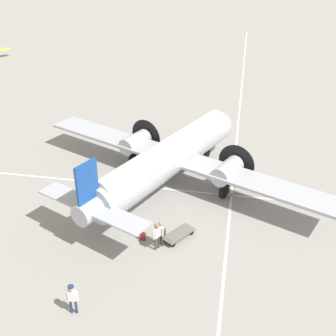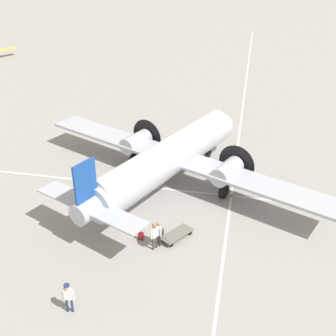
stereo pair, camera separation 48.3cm
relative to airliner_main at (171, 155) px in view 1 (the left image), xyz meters
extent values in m
plane|color=gray|center=(-0.16, -0.37, -2.46)|extent=(300.00, 300.00, 0.00)
cube|color=silver|center=(-0.16, -0.73, -2.45)|extent=(120.00, 0.16, 0.01)
cube|color=silver|center=(4.58, -0.37, -2.45)|extent=(0.16, 120.00, 0.01)
cylinder|color=#ADB2BC|center=(-0.16, -0.37, -0.13)|extent=(8.38, 14.64, 2.45)
cylinder|color=white|center=(-0.16, -0.37, 0.55)|extent=(7.41, 13.68, 1.72)
sphere|color=#ADB2BC|center=(2.91, 6.45, -0.13)|extent=(2.33, 2.33, 2.33)
cylinder|color=#ADB2BC|center=(-3.24, -7.18, -0.01)|extent=(2.43, 3.22, 1.35)
cube|color=#194799|center=(-3.46, -7.68, 1.71)|extent=(0.80, 1.55, 2.82)
cube|color=#ADB2BC|center=(-3.39, -7.52, 0.12)|extent=(7.66, 4.51, 0.10)
cube|color=#ADB2BC|center=(0.29, 0.63, -0.44)|extent=(23.04, 12.11, 0.20)
cylinder|color=#ADB2BC|center=(-3.36, 2.56, -0.42)|extent=(2.28, 2.88, 1.35)
cylinder|color=black|center=(-2.78, 3.84, -0.42)|extent=(2.60, 1.20, 2.83)
sphere|color=black|center=(-2.73, 3.95, -0.42)|extent=(0.47, 0.47, 0.47)
cylinder|color=#ADB2BC|center=(4.14, -0.83, -0.42)|extent=(2.28, 2.88, 1.35)
cylinder|color=black|center=(4.72, 0.45, -0.42)|extent=(2.60, 1.20, 2.83)
sphere|color=black|center=(4.77, 0.57, -0.42)|extent=(0.47, 0.47, 0.47)
cylinder|color=#4C4C51|center=(-3.47, 2.32, -1.43)|extent=(0.18, 0.18, 0.95)
cylinder|color=black|center=(-3.47, 2.32, -1.91)|extent=(0.73, 1.13, 1.10)
cylinder|color=#4C4C51|center=(4.04, -1.06, -1.43)|extent=(0.18, 0.18, 0.95)
cylinder|color=black|center=(4.04, -1.06, -1.91)|extent=(0.73, 1.13, 1.10)
cylinder|color=#4C4C51|center=(2.23, 4.96, -1.67)|extent=(0.14, 0.14, 0.87)
cylinder|color=black|center=(2.23, 4.96, -2.11)|extent=(0.45, 0.71, 0.70)
cylinder|color=navy|center=(-2.71, -13.07, -2.03)|extent=(0.12, 0.12, 0.85)
cylinder|color=navy|center=(-2.47, -13.02, -2.03)|extent=(0.12, 0.12, 0.85)
cube|color=white|center=(-2.59, -13.05, -1.29)|extent=(0.43, 0.26, 0.64)
sphere|color=tan|center=(-2.59, -13.05, -0.83)|extent=(0.28, 0.28, 0.28)
cylinder|color=white|center=(-2.84, -13.09, -1.32)|extent=(0.10, 0.10, 0.60)
cylinder|color=white|center=(-2.34, -13.00, -1.32)|extent=(0.10, 0.10, 0.60)
cube|color=navy|center=(-2.61, -12.94, -1.21)|extent=(0.05, 0.02, 0.41)
cylinder|color=navy|center=(-2.59, -13.05, -0.71)|extent=(0.34, 0.34, 0.07)
cylinder|color=#473D2D|center=(0.41, -7.61, -2.01)|extent=(0.13, 0.13, 0.88)
cylinder|color=#473D2D|center=(0.55, -7.39, -2.01)|extent=(0.13, 0.13, 0.88)
cube|color=white|center=(0.48, -7.50, -1.24)|extent=(0.40, 0.47, 0.66)
sphere|color=#8C6647|center=(0.48, -7.50, -0.76)|extent=(0.29, 0.29, 0.29)
cylinder|color=white|center=(0.34, -7.72, -1.28)|extent=(0.10, 0.10, 0.63)
cylinder|color=white|center=(0.62, -7.28, -1.28)|extent=(0.10, 0.10, 0.63)
cube|color=black|center=(0.39, -7.44, -1.16)|extent=(0.04, 0.05, 0.42)
cylinder|color=#2D2D33|center=(0.71, -7.20, -2.04)|extent=(0.12, 0.12, 0.82)
cylinder|color=#2D2D33|center=(0.58, -7.00, -2.04)|extent=(0.12, 0.12, 0.82)
cube|color=silver|center=(0.64, -7.10, -1.32)|extent=(0.38, 0.43, 0.62)
sphere|color=tan|center=(0.64, -7.10, -0.88)|extent=(0.27, 0.27, 0.27)
cylinder|color=silver|center=(0.78, -7.30, -1.36)|extent=(0.10, 0.10, 0.59)
cylinder|color=silver|center=(0.51, -6.89, -1.36)|extent=(0.10, 0.10, 0.59)
cube|color=maroon|center=(-0.56, -6.84, -2.19)|extent=(0.36, 0.14, 0.54)
cube|color=#551515|center=(-0.56, -6.84, -1.89)|extent=(0.13, 0.10, 0.02)
cube|color=brown|center=(0.52, -6.25, -2.18)|extent=(0.47, 0.17, 0.56)
cube|color=#4A3520|center=(0.52, -6.25, -1.87)|extent=(0.17, 0.12, 0.02)
cube|color=#6B665B|center=(1.58, -6.23, -2.16)|extent=(2.03, 2.36, 0.04)
cube|color=#6B665B|center=(0.98, -7.12, -1.92)|extent=(0.81, 0.57, 0.04)
cylinder|color=#6B665B|center=(0.61, -6.87, -2.03)|extent=(0.04, 0.04, 0.22)
cylinder|color=#6B665B|center=(1.35, -7.37, -2.03)|extent=(0.04, 0.04, 0.22)
cylinder|color=black|center=(1.73, -5.32, -2.32)|extent=(0.21, 0.27, 0.28)
cylinder|color=black|center=(2.36, -5.75, -2.32)|extent=(0.21, 0.27, 0.28)
cylinder|color=black|center=(0.79, -6.71, -2.32)|extent=(0.21, 0.27, 0.28)
cylinder|color=black|center=(1.43, -7.14, -2.32)|extent=(0.21, 0.27, 0.28)
camera|label=1|loc=(4.69, -26.83, 14.04)|focal=45.00mm
camera|label=2|loc=(5.16, -26.74, 14.04)|focal=45.00mm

